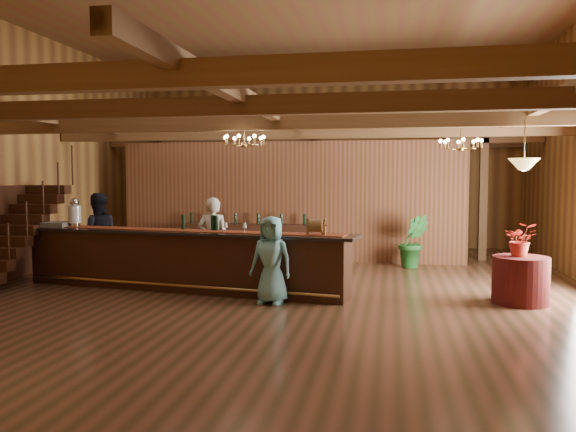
% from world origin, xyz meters
% --- Properties ---
extents(floor, '(14.00, 14.00, 0.00)m').
position_xyz_m(floor, '(0.00, 0.00, 0.00)').
color(floor, brown).
rests_on(floor, ground).
extents(ceiling, '(14.00, 14.00, 0.00)m').
position_xyz_m(ceiling, '(0.00, 0.00, 5.50)').
color(ceiling, brown).
rests_on(ceiling, wall_back).
extents(wall_back, '(12.00, 0.10, 5.50)m').
position_xyz_m(wall_back, '(0.00, 7.00, 2.75)').
color(wall_back, '#AB7A38').
rests_on(wall_back, floor).
extents(wall_front, '(12.00, 0.10, 5.50)m').
position_xyz_m(wall_front, '(0.00, -7.00, 2.75)').
color(wall_front, '#AB7A38').
rests_on(wall_front, floor).
extents(wall_left, '(0.10, 14.00, 5.50)m').
position_xyz_m(wall_left, '(-6.00, 0.00, 2.75)').
color(wall_left, '#AB7A38').
rests_on(wall_left, floor).
extents(beam_grid, '(11.90, 13.90, 0.39)m').
position_xyz_m(beam_grid, '(0.00, 0.51, 3.24)').
color(beam_grid, brown).
rests_on(beam_grid, wall_left).
extents(support_posts, '(9.20, 10.20, 3.20)m').
position_xyz_m(support_posts, '(0.00, -0.50, 1.60)').
color(support_posts, brown).
rests_on(support_posts, floor).
extents(partition_wall, '(9.00, 0.18, 3.10)m').
position_xyz_m(partition_wall, '(-0.50, 3.50, 1.55)').
color(partition_wall, brown).
rests_on(partition_wall, floor).
extents(staircase, '(1.00, 2.80, 2.00)m').
position_xyz_m(staircase, '(-5.45, -0.74, 1.00)').
color(staircase, '#381B14').
rests_on(staircase, floor).
extents(backroom_boxes, '(4.10, 0.60, 1.10)m').
position_xyz_m(backroom_boxes, '(-0.29, 5.50, 0.53)').
color(backroom_boxes, '#381B14').
rests_on(backroom_boxes, floor).
extents(tasting_bar, '(6.95, 1.80, 1.16)m').
position_xyz_m(tasting_bar, '(-1.85, -0.63, 0.58)').
color(tasting_bar, '#381B14').
rests_on(tasting_bar, floor).
extents(beverage_dispenser, '(0.26, 0.26, 0.60)m').
position_xyz_m(beverage_dispenser, '(-4.35, -0.23, 1.44)').
color(beverage_dispenser, silver).
rests_on(beverage_dispenser, tasting_bar).
extents(glass_rack_tray, '(0.50, 0.50, 0.10)m').
position_xyz_m(glass_rack_tray, '(-4.69, -0.29, 1.20)').
color(glass_rack_tray, gray).
rests_on(glass_rack_tray, tasting_bar).
extents(raffle_drum, '(0.34, 0.24, 0.30)m').
position_xyz_m(raffle_drum, '(0.83, -1.06, 1.33)').
color(raffle_drum, olive).
rests_on(raffle_drum, tasting_bar).
extents(bar_bottle_0, '(0.07, 0.07, 0.30)m').
position_xyz_m(bar_bottle_0, '(-1.86, -0.50, 1.30)').
color(bar_bottle_0, black).
rests_on(bar_bottle_0, tasting_bar).
extents(bar_bottle_1, '(0.07, 0.07, 0.30)m').
position_xyz_m(bar_bottle_1, '(-1.23, -0.58, 1.30)').
color(bar_bottle_1, black).
rests_on(bar_bottle_1, tasting_bar).
extents(bar_bottle_2, '(0.07, 0.07, 0.30)m').
position_xyz_m(bar_bottle_2, '(-1.16, -0.59, 1.30)').
color(bar_bottle_2, black).
rests_on(bar_bottle_2, tasting_bar).
extents(backbar_shelf, '(3.47, 1.03, 0.97)m').
position_xyz_m(backbar_shelf, '(-1.55, 3.21, 0.48)').
color(backbar_shelf, '#381B14').
rests_on(backbar_shelf, floor).
extents(round_table, '(0.94, 0.94, 0.82)m').
position_xyz_m(round_table, '(4.34, -0.73, 0.41)').
color(round_table, '#4B1216').
rests_on(round_table, floor).
extents(chandelier_left, '(0.80, 0.80, 0.47)m').
position_xyz_m(chandelier_left, '(-0.66, -0.35, 2.89)').
color(chandelier_left, tan).
rests_on(chandelier_left, beam_grid).
extents(chandelier_right, '(0.80, 0.80, 0.53)m').
position_xyz_m(chandelier_right, '(3.44, 0.41, 2.82)').
color(chandelier_right, tan).
rests_on(chandelier_right, beam_grid).
extents(pendant_lamp, '(0.52, 0.52, 0.90)m').
position_xyz_m(pendant_lamp, '(4.34, -0.73, 2.40)').
color(pendant_lamp, tan).
rests_on(pendant_lamp, beam_grid).
extents(bartender, '(0.68, 0.48, 1.77)m').
position_xyz_m(bartender, '(-1.43, 0.03, 0.89)').
color(bartender, silver).
rests_on(bartender, floor).
extents(staff_second, '(1.13, 1.06, 1.84)m').
position_xyz_m(staff_second, '(-4.10, 0.22, 0.92)').
color(staff_second, black).
rests_on(staff_second, floor).
extents(guest, '(0.82, 0.61, 1.52)m').
position_xyz_m(guest, '(0.11, -1.51, 0.76)').
color(guest, '#72C2C8').
rests_on(guest, floor).
extents(floor_plant, '(0.73, 0.60, 1.28)m').
position_xyz_m(floor_plant, '(2.66, 2.82, 0.64)').
color(floor_plant, '#236C26').
rests_on(floor_plant, floor).
extents(table_flowers, '(0.57, 0.51, 0.59)m').
position_xyz_m(table_flowers, '(4.33, -0.70, 1.11)').
color(table_flowers, red).
rests_on(table_flowers, round_table).
extents(table_vase, '(0.16, 0.16, 0.27)m').
position_xyz_m(table_vase, '(4.26, -0.69, 0.95)').
color(table_vase, tan).
rests_on(table_vase, round_table).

